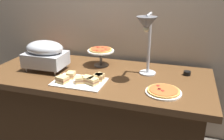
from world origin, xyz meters
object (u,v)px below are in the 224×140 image
Objects in this scene: sandwich_platter at (82,80)px; heat_lamp at (147,30)px; chafing_dish at (45,54)px; pizza_plate_front at (163,91)px; pizza_plate_raised_stand at (101,52)px; pizza_plate_center at (51,56)px; sauce_cup_near at (187,73)px.

heat_lamp is at bearing 22.78° from sandwich_platter.
chafing_dish is 1.06m from pizza_plate_front.
heat_lamp reaches higher than chafing_dish.
pizza_plate_center is at bearing 171.68° from pizza_plate_raised_stand.
sandwich_platter is (0.42, -0.17, -0.13)m from chafing_dish.
heat_lamp is 2.02× the size of pizza_plate_front.
chafing_dish is at bearing 158.34° from sandwich_platter.
heat_lamp is at bearing -146.58° from sauce_cup_near.
pizza_plate_front is 0.64× the size of sandwich_platter.
pizza_plate_raised_stand is 0.61× the size of sandwich_platter.
chafing_dish is at bearing -64.50° from pizza_plate_center.
sauce_cup_near reaches higher than pizza_plate_front.
pizza_plate_raised_stand is at bearing 146.39° from pizza_plate_front.
pizza_plate_center is (-0.16, 0.33, -0.14)m from chafing_dish.
heat_lamp is 2.13× the size of pizza_plate_raised_stand.
sauce_cup_near is (1.36, -0.10, 0.01)m from pizza_plate_center.
pizza_plate_raised_stand is (-0.45, 0.22, -0.27)m from heat_lamp.
pizza_plate_center is at bearing 175.94° from sauce_cup_near.
sauce_cup_near is (0.78, 0.40, -0.00)m from sandwich_platter.
chafing_dish is 0.91m from heat_lamp.
pizza_plate_center is at bearing 163.33° from heat_lamp.
heat_lamp is at bearing 132.23° from pizza_plate_front.
pizza_plate_front is 1.06× the size of pizza_plate_raised_stand.
pizza_plate_raised_stand reaches higher than sauce_cup_near.
sauce_cup_near is (1.20, 0.24, -0.13)m from chafing_dish.
pizza_plate_center is at bearing 157.55° from pizza_plate_front.
heat_lamp reaches higher than sandwich_platter.
pizza_plate_front is at bearing -110.82° from sauce_cup_near.
heat_lamp is (0.87, 0.03, 0.25)m from chafing_dish.
sandwich_platter is 0.88m from sauce_cup_near.
pizza_plate_center is at bearing 139.04° from sandwich_platter.
pizza_plate_raised_stand reaches higher than sandwich_platter.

